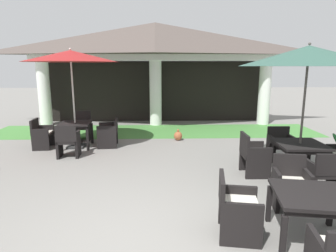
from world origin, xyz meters
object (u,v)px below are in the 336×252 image
Objects in this scene: patio_chair_mid_right_north at (82,127)px; patio_chair_mid_right_south at (68,142)px; patio_chair_mid_left_north at (281,145)px; patio_chair_near_foreground_west at (237,208)px; patio_chair_mid_left_west at (253,156)px; patio_umbrella_mid_right at (71,57)px; patio_chair_mid_right_east at (109,133)px; patio_table_mid_right at (75,126)px; patio_table_near_foreground at (312,200)px; terracotta_urn at (178,136)px; patio_chair_mid_right_west at (42,135)px; patio_umbrella_mid_left at (308,56)px; patio_chair_mid_left_south at (324,173)px; patio_chair_near_foreground_north at (291,184)px; patio_table_mid_left at (300,147)px.

patio_chair_mid_right_north is 1.03× the size of patio_chair_mid_right_south.
patio_chair_near_foreground_west is at bearing 59.58° from patio_chair_mid_left_north.
patio_chair_mid_right_north is at bearing -124.83° from patio_chair_mid_left_west.
patio_chair_mid_right_east is (0.97, 0.07, -2.24)m from patio_umbrella_mid_right.
patio_table_mid_right is at bearing 90.00° from patio_chair_mid_right_east.
terracotta_urn is (-1.46, 5.62, -0.46)m from patio_table_near_foreground.
patio_table_near_foreground is 1.28× the size of patio_chair_mid_right_west.
patio_umbrella_mid_left is at bearing -22.98° from patio_table_mid_right.
patio_chair_near_foreground_west is 2.36× the size of terracotta_urn.
patio_chair_mid_left_north is at bearing 90.00° from patio_chair_mid_left_south.
patio_umbrella_mid_left reaches higher than patio_chair_mid_right_south.
terracotta_urn is (-2.50, 3.12, -2.44)m from patio_umbrella_mid_left.
patio_umbrella_mid_left is at bearing -110.13° from patio_chair_near_foreground_north.
patio_chair_near_foreground_north reaches higher than patio_chair_mid_left_north.
patio_chair_mid_left_west is (-1.03, 0.01, -0.19)m from patio_table_mid_left.
patio_chair_mid_left_south is at bearing 55.06° from patio_table_near_foreground.
patio_chair_near_foreground_west reaches higher than patio_chair_mid_right_east.
patio_chair_mid_left_south is at bearing 138.06° from patio_chair_mid_right_north.
patio_table_mid_right is at bearing -166.78° from terracotta_urn.
patio_chair_mid_right_east reaches higher than patio_table_near_foreground.
patio_chair_mid_left_west reaches higher than patio_table_mid_right.
patio_chair_mid_left_south is 0.93× the size of patio_chair_mid_right_north.
patio_chair_mid_left_south reaches higher than patio_table_near_foreground.
patio_table_mid_right reaches higher than patio_table_near_foreground.
terracotta_urn is (3.12, 0.73, -0.50)m from patio_table_mid_right.
patio_chair_near_foreground_north is (0.17, 0.97, -0.19)m from patio_table_near_foreground.
patio_chair_mid_right_west is at bearing 139.06° from patio_table_near_foreground.
patio_umbrella_mid_left is 6.41m from patio_table_mid_right.
terracotta_urn is (-2.52, 2.09, -0.24)m from patio_chair_mid_left_north.
patio_umbrella_mid_left is 2.39m from patio_chair_mid_left_west.
patio_table_mid_left is 6.99m from patio_chair_mid_right_west.
patio_table_mid_left is at bearing 66.43° from patio_chair_mid_right_west.
patio_chair_near_foreground_west reaches higher than patio_chair_mid_left_north.
patio_umbrella_mid_left reaches higher than patio_chair_near_foreground_north.
patio_table_mid_right is 1.06× the size of patio_chair_mid_right_south.
patio_chair_mid_left_south is at bearing -58.99° from terracotta_urn.
patio_table_near_foreground is 6.69m from patio_table_mid_right.
patio_chair_near_foreground_north is at bearing -119.89° from patio_table_mid_left.
patio_chair_mid_right_west is (-5.71, 3.84, -0.01)m from patio_chair_near_foreground_north.
patio_chair_mid_left_west is at bearing 135.07° from patio_chair_mid_left_south.
patio_chair_near_foreground_west is 0.87× the size of patio_table_mid_left.
patio_umbrella_mid_right reaches higher than patio_chair_mid_right_south.
patio_umbrella_mid_right is at bearing -116.45° from patio_chair_mid_left_west.
patio_chair_near_foreground_west is 3.93m from patio_chair_mid_left_north.
terracotta_urn is (3.19, -0.25, -0.26)m from patio_chair_mid_right_north.
patio_umbrella_mid_left is at bearing -122.10° from patio_chair_mid_right_east.
patio_chair_mid_right_west is (-6.58, 3.33, 0.00)m from patio_chair_mid_left_south.
patio_umbrella_mid_right is at bearing -132.90° from patio_chair_near_foreground_west.
patio_table_near_foreground is 3.36m from patio_umbrella_mid_left.
patio_chair_mid_left_south is at bearing -139.88° from patio_chair_near_foreground_north.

